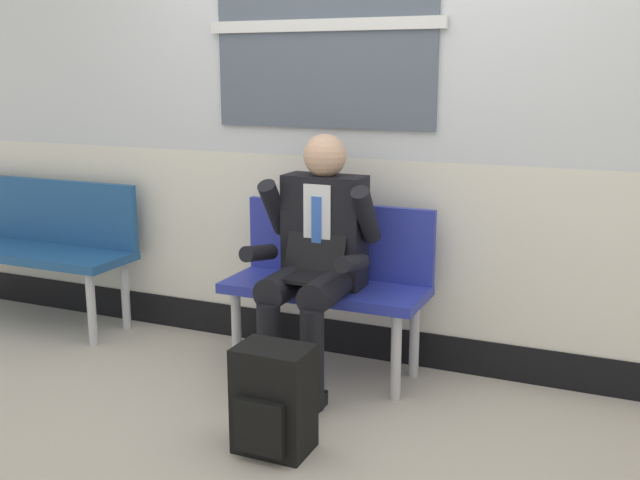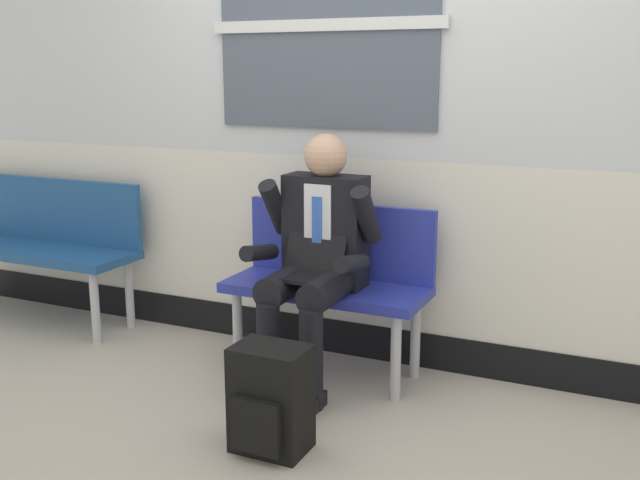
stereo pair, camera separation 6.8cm
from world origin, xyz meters
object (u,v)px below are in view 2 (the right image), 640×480
bench_with_person (331,275)px  backpack (270,400)px  bench_empty (41,237)px  person_seated (315,256)px

bench_with_person → backpack: (0.12, -0.88, -0.29)m
backpack → bench_empty: bearing=156.9°
person_seated → backpack: (0.12, -0.69, -0.43)m
bench_with_person → person_seated: (0.00, -0.19, 0.14)m
bench_with_person → person_seated: 0.24m
bench_empty → person_seated: (1.95, -0.20, 0.13)m
bench_empty → backpack: (2.08, -0.88, -0.30)m
person_seated → backpack: 0.82m
bench_empty → backpack: size_ratio=3.02×
bench_with_person → person_seated: size_ratio=0.83×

